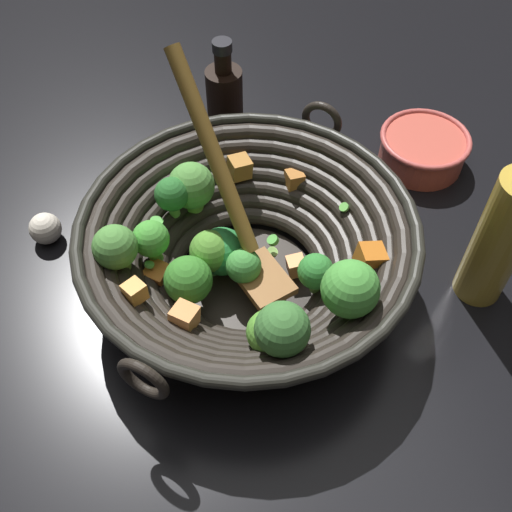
{
  "coord_description": "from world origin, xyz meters",
  "views": [
    {
      "loc": [
        -0.07,
        -0.42,
        0.6
      ],
      "look_at": [
        0.01,
        0.02,
        0.03
      ],
      "focal_mm": 42.54,
      "sensor_mm": 36.0,
      "label": 1
    }
  ],
  "objects": [
    {
      "name": "ground_plane",
      "position": [
        0.0,
        0.0,
        0.0
      ],
      "size": [
        4.0,
        4.0,
        0.0
      ],
      "primitive_type": "plane",
      "color": "black"
    },
    {
      "name": "wok",
      "position": [
        -0.0,
        -0.0,
        0.07
      ],
      "size": [
        0.38,
        0.38,
        0.25
      ],
      "color": "black",
      "rests_on": "ground"
    },
    {
      "name": "soy_sauce_bottle",
      "position": [
        0.02,
        0.26,
        0.07
      ],
      "size": [
        0.05,
        0.05,
        0.17
      ],
      "color": "black",
      "rests_on": "ground"
    },
    {
      "name": "cooking_oil_bottle",
      "position": [
        0.27,
        -0.06,
        0.1
      ],
      "size": [
        0.06,
        0.06,
        0.24
      ],
      "color": "gold",
      "rests_on": "ground"
    },
    {
      "name": "prep_bowl",
      "position": [
        0.28,
        0.16,
        0.03
      ],
      "size": [
        0.12,
        0.12,
        0.05
      ],
      "color": "#D15647",
      "rests_on": "ground"
    },
    {
      "name": "garlic_bulb",
      "position": [
        -0.24,
        0.12,
        0.02
      ],
      "size": [
        0.04,
        0.04,
        0.04
      ],
      "primitive_type": "sphere",
      "color": "silver",
      "rests_on": "ground"
    }
  ]
}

